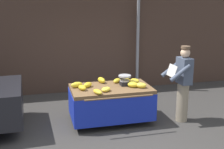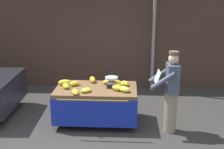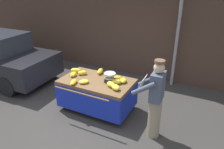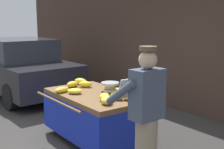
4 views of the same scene
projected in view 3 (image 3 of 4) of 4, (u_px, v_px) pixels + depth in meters
The scene contains 18 objects.
ground_plane at pixel (82, 116), 5.16m from camera, with size 60.00×60.00×0.00m, color #383533.
back_wall at pixel (132, 23), 6.94m from camera, with size 16.00×0.24×3.48m, color #473328.
street_pole at pixel (178, 33), 6.04m from camera, with size 0.09×0.09×3.33m, color gray.
banana_cart at pixel (97, 88), 5.24m from camera, with size 1.78×1.24×0.82m.
weighing_scale at pixel (110, 78), 5.01m from camera, with size 0.28×0.28×0.24m.
banana_bunch_0 at pixel (76, 70), 5.56m from camera, with size 0.13×0.27×0.12m, color yellow.
banana_bunch_1 at pixel (100, 71), 5.50m from camera, with size 0.13×0.29×0.12m, color gold.
banana_bunch_2 at pixel (117, 78), 5.16m from camera, with size 0.15×0.22×0.10m, color gold.
banana_bunch_3 at pixel (84, 82), 4.97m from camera, with size 0.16×0.24×0.09m, color yellow.
banana_bunch_4 at pixel (111, 84), 4.82m from camera, with size 0.16×0.24×0.12m, color yellow.
banana_bunch_5 at pixel (123, 80), 5.03m from camera, with size 0.16×0.24×0.10m, color yellow.
banana_bunch_6 at pixel (117, 82), 4.94m from camera, with size 0.13×0.22×0.12m, color yellow.
banana_bunch_7 at pixel (116, 87), 4.69m from camera, with size 0.16×0.25×0.11m, color yellow.
banana_bunch_8 at pixel (74, 82), 4.95m from camera, with size 0.13×0.30×0.09m, color gold.
banana_bunch_9 at pixel (111, 75), 5.30m from camera, with size 0.13×0.26×0.09m, color yellow.
banana_bunch_10 at pixel (82, 73), 5.42m from camera, with size 0.13×0.24×0.11m, color gold.
banana_bunch_11 at pixel (73, 74), 5.34m from camera, with size 0.14×0.25×0.11m, color gold.
vendor_person at pixel (155, 100), 4.20m from camera, with size 0.59×0.53×1.71m.
Camera 3 is at (2.60, -3.48, 3.06)m, focal length 33.88 mm.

